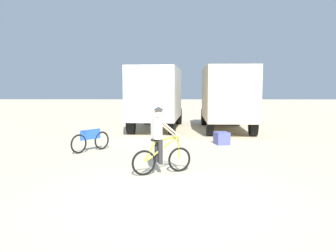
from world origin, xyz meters
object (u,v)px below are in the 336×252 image
(box_truck_white_box, at_px, (157,95))
(supply_crate, at_px, (222,138))
(bicycle_spare, at_px, (90,141))
(box_truck_tan_camper, at_px, (226,96))
(cyclist_orange_shirt, at_px, (160,143))

(box_truck_white_box, bearing_deg, supply_crate, -61.64)
(bicycle_spare, relative_size, supply_crate, 2.17)
(box_truck_white_box, xyz_separation_m, box_truck_tan_camper, (3.73, -0.55, 0.00))
(box_truck_white_box, distance_m, bicycle_spare, 7.43)
(box_truck_white_box, bearing_deg, box_truck_tan_camper, -8.33)
(supply_crate, bearing_deg, cyclist_orange_shirt, -115.13)
(box_truck_white_box, xyz_separation_m, supply_crate, (2.86, -5.29, -1.62))
(box_truck_tan_camper, bearing_deg, bicycle_spare, -132.42)
(box_truck_tan_camper, bearing_deg, supply_crate, -100.44)
(box_truck_tan_camper, distance_m, bicycle_spare, 8.82)
(box_truck_white_box, relative_size, box_truck_tan_camper, 1.02)
(box_truck_white_box, distance_m, box_truck_tan_camper, 3.77)
(cyclist_orange_shirt, bearing_deg, box_truck_white_box, 92.82)
(box_truck_white_box, height_order, cyclist_orange_shirt, box_truck_white_box)
(bicycle_spare, bearing_deg, box_truck_white_box, 72.98)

